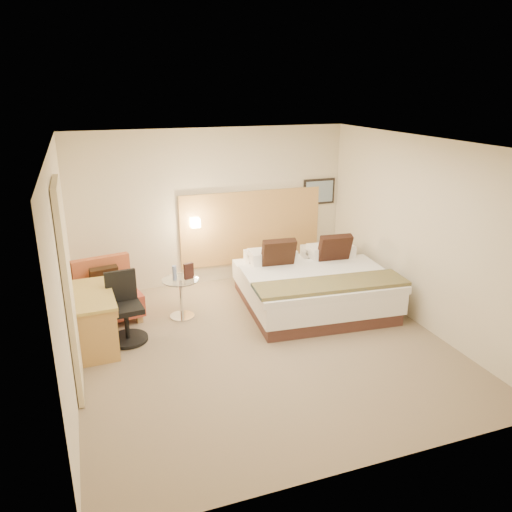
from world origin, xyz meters
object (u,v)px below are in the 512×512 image
object	(u,v)px
side_table	(181,296)
desk_chair	(125,313)
bed	(312,285)
lounge_chair	(108,296)
desk	(94,304)

from	to	relation	value
side_table	desk_chair	distance (m)	0.98
bed	desk_chair	world-z (taller)	bed
lounge_chair	desk	size ratio (longest dim) A/B	0.81
side_table	desk	world-z (taller)	desk
side_table	lounge_chair	bearing A→B (deg)	162.55
lounge_chair	bed	bearing A→B (deg)	-10.91
bed	desk_chair	distance (m)	2.92
desk	desk_chair	distance (m)	0.43
bed	desk	world-z (taller)	bed
bed	side_table	xyz separation A→B (m)	(-2.05, 0.27, -0.01)
desk	desk_chair	size ratio (longest dim) A/B	1.27
lounge_chair	desk_chair	world-z (taller)	desk_chair
desk_chair	desk	bearing A→B (deg)	179.61
side_table	desk_chair	xyz separation A→B (m)	(-0.86, -0.46, 0.05)
desk	side_table	bearing A→B (deg)	19.96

